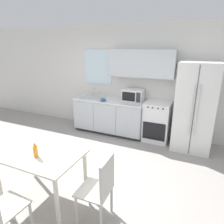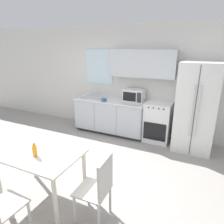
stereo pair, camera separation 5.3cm
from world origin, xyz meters
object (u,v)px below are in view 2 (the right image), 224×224
oven_range (158,122)px  microwave (134,95)px  dining_chair_side (99,186)px  refrigerator (196,108)px  dining_table (40,160)px  drink_bottle (35,150)px  coffee_mug (104,100)px

oven_range → microwave: microwave is taller
dining_chair_side → microwave: bearing=8.7°
refrigerator → dining_table: (-1.87, -2.59, -0.29)m
microwave → dining_chair_side: bearing=-79.4°
refrigerator → drink_bottle: refrigerator is taller
refrigerator → microwave: bearing=173.2°
refrigerator → oven_range: bearing=174.0°
refrigerator → drink_bottle: (-1.85, -2.68, -0.09)m
refrigerator → dining_chair_side: (-0.92, -2.60, -0.41)m
oven_range → coffee_mug: bearing=-168.4°
microwave → dining_chair_side: microwave is taller
refrigerator → dining_table: size_ratio=1.64×
oven_range → microwave: size_ratio=1.86×
coffee_mug → drink_bottle: 2.51m
dining_chair_side → drink_bottle: 0.99m
coffee_mug → dining_chair_side: bearing=-64.0°
drink_bottle → dining_table: bearing=102.7°
dining_table → drink_bottle: size_ratio=5.30×
oven_range → drink_bottle: drink_bottle is taller
oven_range → dining_table: bearing=-112.0°
microwave → drink_bottle: size_ratio=2.31×
refrigerator → microwave: 1.45m
oven_range → dining_chair_side: bearing=-92.7°
coffee_mug → dining_table: 2.43m
dining_table → drink_bottle: 0.22m
oven_range → coffee_mug: coffee_mug is taller
coffee_mug → drink_bottle: bearing=-84.4°
coffee_mug → drink_bottle: drink_bottle is taller
oven_range → drink_bottle: size_ratio=4.31×
oven_range → dining_chair_side: oven_range is taller
refrigerator → coffee_mug: bearing=-174.9°
refrigerator → dining_chair_side: bearing=-109.4°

